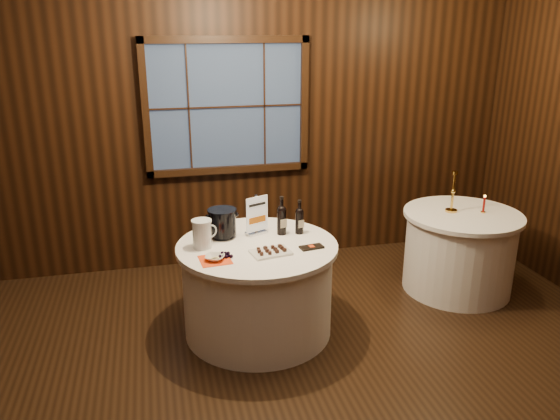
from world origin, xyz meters
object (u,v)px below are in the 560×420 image
object	(u,v)px
chocolate_plate	(271,251)
cracker_bowl	(215,257)
main_table	(258,288)
side_table	(459,251)
grape_bunch	(225,254)
ice_bucket	(222,223)
brass_candlestick	(452,197)
chocolate_box	(312,247)
port_bottle_right	(299,219)
port_bottle_left	(282,218)
glass_pitcher	(202,234)
sign_stand	(256,221)
red_candle	(484,206)

from	to	relation	value
chocolate_plate	cracker_bowl	world-z (taller)	chocolate_plate
main_table	side_table	xyz separation A→B (m)	(2.00, 0.30, 0.00)
grape_bunch	chocolate_plate	bearing A→B (deg)	-3.41
ice_bucket	main_table	bearing A→B (deg)	-41.16
side_table	brass_candlestick	distance (m)	0.53
ice_bucket	side_table	bearing A→B (deg)	2.24
ice_bucket	grape_bunch	world-z (taller)	ice_bucket
ice_bucket	chocolate_box	world-z (taller)	ice_bucket
grape_bunch	port_bottle_right	bearing A→B (deg)	26.85
side_table	cracker_bowl	xyz separation A→B (m)	(-2.36, -0.53, 0.40)
main_table	side_table	size ratio (longest dim) A/B	1.19
chocolate_plate	main_table	bearing A→B (deg)	107.56
ice_bucket	cracker_bowl	size ratio (longest dim) A/B	1.69
ice_bucket	chocolate_plate	world-z (taller)	ice_bucket
cracker_bowl	brass_candlestick	distance (m)	2.35
main_table	chocolate_plate	xyz separation A→B (m)	(0.07, -0.21, 0.40)
port_bottle_left	glass_pitcher	size ratio (longest dim) A/B	1.44
sign_stand	main_table	bearing A→B (deg)	-123.32
sign_stand	chocolate_box	xyz separation A→B (m)	(0.36, -0.40, -0.11)
port_bottle_right	ice_bucket	size ratio (longest dim) A/B	1.21
ice_bucket	red_candle	distance (m)	2.42
grape_bunch	red_candle	bearing A→B (deg)	10.37
port_bottle_left	cracker_bowl	world-z (taller)	port_bottle_left
port_bottle_left	ice_bucket	distance (m)	0.49
ice_bucket	chocolate_box	xyz separation A→B (m)	(0.64, -0.39, -0.12)
ice_bucket	chocolate_plate	distance (m)	0.53
grape_bunch	glass_pitcher	world-z (taller)	glass_pitcher
chocolate_plate	chocolate_box	distance (m)	0.33
port_bottle_right	brass_candlestick	world-z (taller)	brass_candlestick
side_table	ice_bucket	bearing A→B (deg)	-177.76
chocolate_box	cracker_bowl	world-z (taller)	cracker_bowl
sign_stand	port_bottle_right	bearing A→B (deg)	-34.48
glass_pitcher	red_candle	size ratio (longest dim) A/B	1.33
brass_candlestick	chocolate_box	bearing A→B (deg)	-160.42
brass_candlestick	red_candle	size ratio (longest dim) A/B	2.27
port_bottle_right	cracker_bowl	distance (m)	0.85
sign_stand	port_bottle_left	world-z (taller)	sign_stand
main_table	port_bottle_left	xyz separation A→B (m)	(0.24, 0.17, 0.52)
chocolate_plate	side_table	bearing A→B (deg)	14.64
side_table	brass_candlestick	bearing A→B (deg)	145.98
sign_stand	brass_candlestick	distance (m)	1.87
main_table	chocolate_box	bearing A→B (deg)	-24.02
sign_stand	glass_pitcher	xyz separation A→B (m)	(-0.46, -0.19, 0.00)
sign_stand	grape_bunch	distance (m)	0.53
sign_stand	port_bottle_left	xyz separation A→B (m)	(0.20, -0.05, 0.03)
cracker_bowl	port_bottle_right	bearing A→B (deg)	27.20
side_table	grape_bunch	distance (m)	2.36
port_bottle_right	cracker_bowl	world-z (taller)	port_bottle_right
chocolate_box	ice_bucket	bearing A→B (deg)	140.41
port_bottle_right	ice_bucket	world-z (taller)	port_bottle_right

